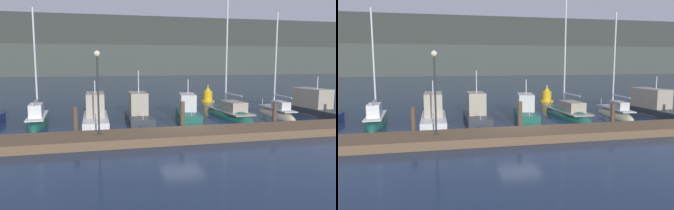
{
  "view_description": "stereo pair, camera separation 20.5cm",
  "coord_description": "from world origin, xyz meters",
  "views": [
    {
      "loc": [
        -5.4,
        -18.77,
        4.27
      ],
      "look_at": [
        0.0,
        3.79,
        1.2
      ],
      "focal_mm": 35.0,
      "sensor_mm": 36.0,
      "label": 1
    },
    {
      "loc": [
        -5.2,
        -18.81,
        4.27
      ],
      "look_at": [
        0.0,
        3.79,
        1.2
      ],
      "focal_mm": 35.0,
      "sensor_mm": 36.0,
      "label": 2
    }
  ],
  "objects": [
    {
      "name": "motorboat_berth_4",
      "position": [
        -2.07,
        4.06,
        0.36
      ],
      "size": [
        1.88,
        5.21,
        4.25
      ],
      "color": "#2D3338",
      "rests_on": "ground"
    },
    {
      "name": "dock_lamppost",
      "position": [
        -4.99,
        -1.48,
        3.36
      ],
      "size": [
        0.32,
        0.32,
        4.4
      ],
      "color": "#2D2D33",
      "rests_on": "dock"
    },
    {
      "name": "hillside_backdrop",
      "position": [
        3.22,
        94.29,
        8.73
      ],
      "size": [
        240.0,
        23.0,
        18.96
      ],
      "color": "#333833",
      "rests_on": "ground"
    },
    {
      "name": "motorboat_berth_8",
      "position": [
        12.32,
        3.91,
        0.41
      ],
      "size": [
        2.79,
        7.48,
        3.56
      ],
      "color": "#2D3338",
      "rests_on": "ground"
    },
    {
      "name": "dock",
      "position": [
        0.0,
        -1.61,
        0.23
      ],
      "size": [
        31.08,
        2.8,
        0.45
      ],
      "primitive_type": "cube",
      "color": "brown",
      "rests_on": "ground"
    },
    {
      "name": "ground_plane",
      "position": [
        0.0,
        0.0,
        0.0
      ],
      "size": [
        400.0,
        400.0,
        0.0
      ],
      "primitive_type": "plane",
      "color": "#192D4C"
    },
    {
      "name": "sailboat_berth_2",
      "position": [
        -8.94,
        4.6,
        0.17
      ],
      "size": [
        1.61,
        5.48,
        8.59
      ],
      "color": "#195647",
      "rests_on": "ground"
    },
    {
      "name": "mooring_pile_3",
      "position": [
        6.23,
        0.04,
        0.81
      ],
      "size": [
        0.28,
        0.28,
        1.63
      ],
      "primitive_type": "cylinder",
      "color": "#4C3D2D",
      "rests_on": "ground"
    },
    {
      "name": "motorboat_berth_3",
      "position": [
        -5.08,
        3.9,
        0.36
      ],
      "size": [
        1.84,
        6.27,
        3.61
      ],
      "color": "white",
      "rests_on": "ground"
    },
    {
      "name": "sailboat_berth_6",
      "position": [
        5.19,
        4.87,
        0.12
      ],
      "size": [
        2.33,
        7.08,
        11.28
      ],
      "color": "#195647",
      "rests_on": "ground"
    },
    {
      "name": "mooring_pile_1",
      "position": [
        -6.23,
        0.04,
        0.89
      ],
      "size": [
        0.28,
        0.28,
        1.78
      ],
      "primitive_type": "cylinder",
      "color": "#4C3D2D",
      "rests_on": "ground"
    },
    {
      "name": "motorboat_berth_5",
      "position": [
        1.51,
        3.86,
        0.31
      ],
      "size": [
        2.58,
        5.55,
        3.66
      ],
      "color": "#195647",
      "rests_on": "ground"
    },
    {
      "name": "channel_buoy",
      "position": [
        6.91,
        14.25,
        0.64
      ],
      "size": [
        1.44,
        1.44,
        1.77
      ],
      "color": "gold",
      "rests_on": "ground"
    },
    {
      "name": "mooring_pile_2",
      "position": [
        0.0,
        0.04,
        0.95
      ],
      "size": [
        0.28,
        0.28,
        1.9
      ],
      "primitive_type": "cylinder",
      "color": "#4C3D2D",
      "rests_on": "ground"
    },
    {
      "name": "sailboat_berth_7",
      "position": [
        8.88,
        4.05,
        0.15
      ],
      "size": [
        1.63,
        5.5,
        8.71
      ],
      "color": "beige",
      "rests_on": "ground"
    }
  ]
}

